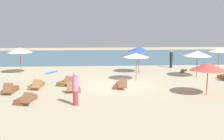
{
  "coord_description": "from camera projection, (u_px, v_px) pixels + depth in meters",
  "views": [
    {
      "loc": [
        -1.53,
        -19.08,
        4.34
      ],
      "look_at": [
        -0.33,
        -0.01,
        1.1
      ],
      "focal_mm": 44.98,
      "sensor_mm": 36.0,
      "label": 1
    }
  ],
  "objects": [
    {
      "name": "umbrella_4",
      "position": [
        197.0,
        54.0,
        22.34
      ],
      "size": [
        2.2,
        2.2,
        2.11
      ],
      "color": "brown",
      "rests_on": "ground_plane"
    },
    {
      "name": "person_2",
      "position": [
        75.0,
        89.0,
        14.77
      ],
      "size": [
        0.34,
        0.34,
        1.78
      ],
      "color": "#BF3338",
      "rests_on": "ground_plane"
    },
    {
      "name": "lounger_5",
      "position": [
        66.0,
        82.0,
        19.77
      ],
      "size": [
        1.18,
        1.77,
        0.7
      ],
      "color": "brown",
      "rests_on": "ground_plane"
    },
    {
      "name": "umbrella_1",
      "position": [
        136.0,
        55.0,
        20.93
      ],
      "size": [
        1.95,
        1.95,
        2.1
      ],
      "color": "olive",
      "rests_on": "ground_plane"
    },
    {
      "name": "umbrella_5",
      "position": [
        219.0,
        50.0,
        24.12
      ],
      "size": [
        1.83,
        1.83,
        2.19
      ],
      "color": "olive",
      "rests_on": "ground_plane"
    },
    {
      "name": "lounger_1",
      "position": [
        10.0,
        90.0,
        17.56
      ],
      "size": [
        0.73,
        1.68,
        0.74
      ],
      "color": "brown",
      "rests_on": "ground_plane"
    },
    {
      "name": "umbrella_6",
      "position": [
        20.0,
        50.0,
        23.86
      ],
      "size": [
        2.08,
        2.08,
        2.24
      ],
      "color": "brown",
      "rests_on": "ground_plane"
    },
    {
      "name": "ground_plane",
      "position": [
        117.0,
        85.0,
        19.6
      ],
      "size": [
        60.0,
        60.0,
        0.0
      ],
      "primitive_type": "plane",
      "color": "#BCAD8E"
    },
    {
      "name": "lounger_4",
      "position": [
        26.0,
        99.0,
        15.41
      ],
      "size": [
        1.11,
        1.8,
        0.67
      ],
      "color": "brown",
      "rests_on": "ground_plane"
    },
    {
      "name": "lounger_2",
      "position": [
        120.0,
        85.0,
        18.9
      ],
      "size": [
        0.89,
        1.74,
        0.73
      ],
      "color": "brown",
      "rests_on": "ground_plane"
    },
    {
      "name": "ocean_water",
      "position": [
        106.0,
        56.0,
        36.32
      ],
      "size": [
        48.0,
        16.0,
        0.06
      ],
      "primitive_type": "cube",
      "color": "#476B7F",
      "rests_on": "ground_plane"
    },
    {
      "name": "person_0",
      "position": [
        171.0,
        59.0,
        27.19
      ],
      "size": [
        0.45,
        0.45,
        1.69
      ],
      "color": "#26262D",
      "rests_on": "ground_plane"
    },
    {
      "name": "surfboard",
      "position": [
        52.0,
        72.0,
        24.67
      ],
      "size": [
        1.22,
        1.89,
        0.07
      ],
      "color": "#338CCC",
      "rests_on": "ground_plane"
    },
    {
      "name": "lounger_0",
      "position": [
        37.0,
        85.0,
        18.8
      ],
      "size": [
        0.92,
        1.78,
        0.67
      ],
      "color": "olive",
      "rests_on": "ground_plane"
    },
    {
      "name": "lounger_3",
      "position": [
        74.0,
        88.0,
        18.04
      ],
      "size": [
        0.88,
        1.74,
        0.72
      ],
      "color": "brown",
      "rests_on": "ground_plane"
    },
    {
      "name": "umbrella_0",
      "position": [
        208.0,
        67.0,
        16.75
      ],
      "size": [
        2.12,
        2.12,
        1.98
      ],
      "color": "brown",
      "rests_on": "ground_plane"
    },
    {
      "name": "dog",
      "position": [
        183.0,
        70.0,
        24.66
      ],
      "size": [
        0.69,
        0.69,
        0.35
      ],
      "color": "olive",
      "rests_on": "ground_plane"
    },
    {
      "name": "umbrella_3",
      "position": [
        139.0,
        49.0,
        24.07
      ],
      "size": [
        2.01,
        2.01,
        2.31
      ],
      "color": "brown",
      "rests_on": "ground_plane"
    }
  ]
}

